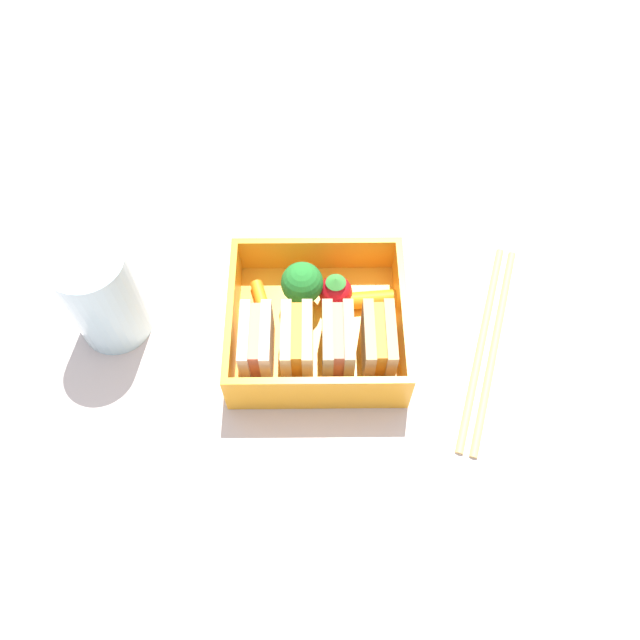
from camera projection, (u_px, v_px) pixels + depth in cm
name	position (u px, v px, depth cm)	size (l,w,h in cm)	color
ground_plane	(320.00, 340.00, 58.16)	(120.00, 120.00, 2.00)	beige
bento_tray	(320.00, 332.00, 56.78)	(15.50, 14.56, 1.20)	orange
bento_rim	(320.00, 317.00, 54.58)	(15.50, 14.56, 3.91)	orange
sandwich_left	(381.00, 343.00, 52.68)	(2.61, 5.74, 4.99)	tan
sandwich_center_left	(341.00, 343.00, 52.66)	(2.61, 5.74, 4.99)	tan
sandwich_center	(300.00, 343.00, 52.65)	(2.61, 5.74, 4.99)	#E1B980
sandwich_center_right	(260.00, 344.00, 52.63)	(2.61, 5.74, 4.99)	beige
carrot_stick_left	(375.00, 299.00, 56.93)	(1.56, 1.56, 4.95)	orange
strawberry_far_left	(338.00, 291.00, 56.34)	(3.06, 3.06, 3.66)	red
broccoli_floret	(305.00, 283.00, 55.19)	(3.78, 3.78, 4.93)	#85BE62
carrot_stick_far_left	(264.00, 300.00, 57.13)	(1.12, 1.12, 3.97)	orange
chopstick_pair	(491.00, 343.00, 56.47)	(8.46, 21.41, 0.70)	tan
drinking_glass	(105.00, 295.00, 53.56)	(6.45, 6.45, 10.00)	silver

